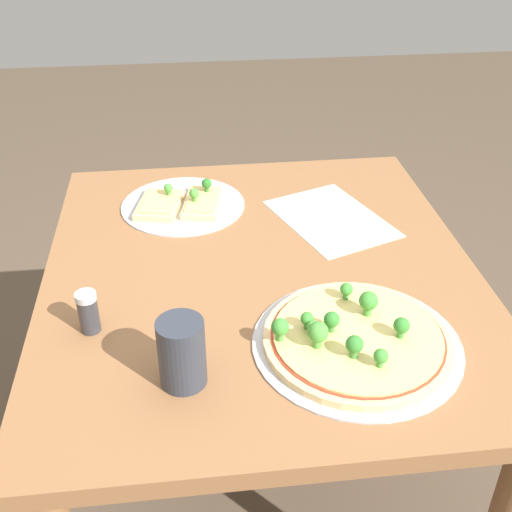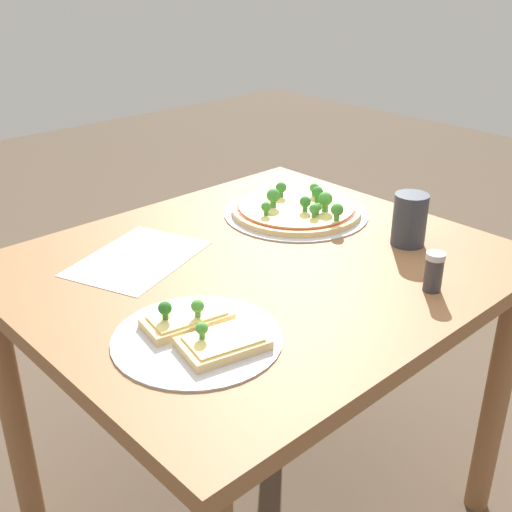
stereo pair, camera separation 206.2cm
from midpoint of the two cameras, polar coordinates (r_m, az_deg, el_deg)
name	(u,v)px [view 1 (the left image)]	position (r m, az deg, el deg)	size (l,w,h in m)	color
ground_plane	(260,495)	(1.49, 28.89, -46.01)	(8.00, 8.00, 0.00)	brown
dining_table	(261,309)	(0.94, 41.37, -36.02)	(1.00, 0.87, 0.73)	brown
pizza_tray_whole	(356,338)	(0.93, 65.39, -38.54)	(0.36, 0.36, 0.07)	#B7B7BC
pizza_tray_slice	(182,203)	(0.85, 23.61, -21.74)	(0.29, 0.29, 0.06)	#B7B7BC
drinking_cup	(182,353)	(0.73, 61.20, -54.07)	(0.08, 0.08, 0.12)	#2D333D
condiment_shaker	(88,312)	(0.66, 31.40, -54.76)	(0.04, 0.04, 0.08)	#333338
paper_menu	(331,218)	(1.01, 44.30, -20.31)	(0.29, 0.20, 0.00)	white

